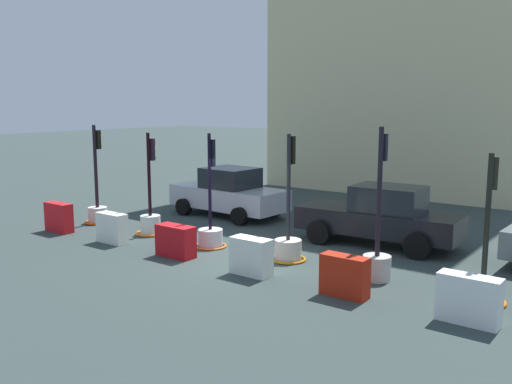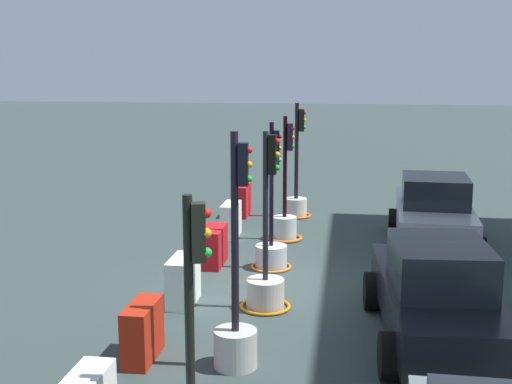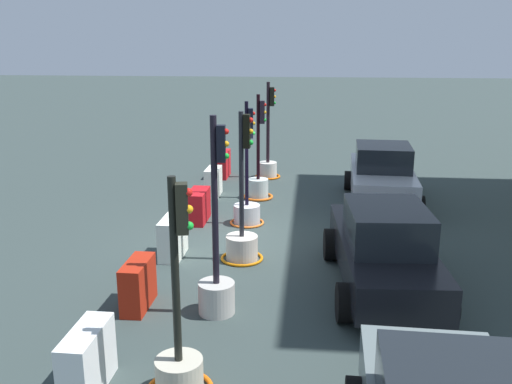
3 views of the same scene
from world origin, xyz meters
name	(u,v)px [view 2 (image 2 of 3)]	position (x,y,z in m)	size (l,w,h in m)	color
ground_plane	(251,285)	(0.00, 0.00, 0.00)	(120.00, 120.00, 0.00)	#313D3C
traffic_light_0	(296,198)	(-6.42, 0.41, 0.55)	(0.89, 0.89, 3.30)	silver
traffic_light_1	(285,220)	(-3.74, 0.33, 0.50)	(0.92, 0.92, 3.14)	silver
traffic_light_2	(271,248)	(-1.23, 0.28, 0.45)	(0.90, 0.90, 3.21)	silver
traffic_light_3	(266,281)	(1.28, 0.46, 0.51)	(0.94, 0.94, 3.27)	beige
traffic_light_4	(236,325)	(3.81, 0.32, 0.66)	(0.65, 0.65, 3.52)	#B3B0A9
construction_barrier_0	(243,200)	(-6.32, -1.15, 0.46)	(1.06, 0.38, 0.92)	red
construction_barrier_1	(231,220)	(-3.84, -1.08, 0.44)	(1.00, 0.41, 0.87)	white
construction_barrier_2	(213,246)	(-1.30, -1.04, 0.42)	(1.11, 0.47, 0.84)	red
construction_barrier_3	(183,281)	(1.26, -1.10, 0.44)	(1.01, 0.46, 0.89)	white
construction_barrier_4	(143,332)	(3.74, -1.13, 0.44)	(1.03, 0.40, 0.88)	#AF2210
car_black_sedan	(436,294)	(2.52, 3.34, 0.84)	(4.68, 2.21, 1.73)	black
car_silver_hatchback	(434,213)	(-3.62, 4.00, 0.83)	(4.42, 2.29, 1.74)	#AFB4BE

